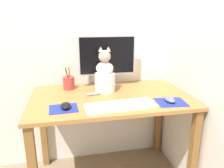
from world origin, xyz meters
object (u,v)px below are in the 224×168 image
Objects in this scene: monitor at (107,59)px; computer_mouse_right at (169,99)px; pen_cup at (69,83)px; keyboard at (121,106)px; computer_mouse_left at (66,106)px; cat at (105,75)px.

computer_mouse_right is at bearing -52.84° from monitor.
monitor reaches higher than pen_cup.
keyboard is at bearing -55.29° from pen_cup.
computer_mouse_left is at bearing 177.79° from computer_mouse_right.
pen_cup is at bearing 120.10° from keyboard.
computer_mouse_right is (0.68, -0.03, -0.00)m from computer_mouse_left.
monitor is 0.18m from cat.
keyboard is 0.55m from pen_cup.
cat reaches higher than computer_mouse_left.
pen_cup is (-0.31, 0.45, 0.04)m from keyboard.
monitor is 4.10× the size of computer_mouse_right.
cat reaches higher than keyboard.
computer_mouse_left is 0.28× the size of cat.
pen_cup is (-0.27, 0.13, -0.08)m from cat.
monitor reaches higher than computer_mouse_left.
monitor is at bearing 50.97° from computer_mouse_left.
keyboard is (-0.00, -0.47, -0.22)m from monitor.
computer_mouse_left is 0.87× the size of computer_mouse_right.
computer_mouse_left is 0.42m from cat.
cat is at bearing -25.16° from pen_cup.
monitor is at bearing 81.15° from cat.
cat is at bearing 141.60° from computer_mouse_right.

